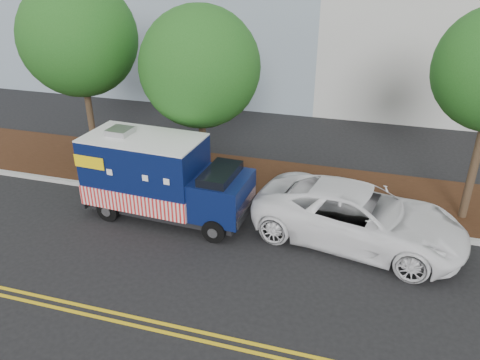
% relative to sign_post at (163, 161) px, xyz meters
% --- Properties ---
extents(ground, '(120.00, 120.00, 0.00)m').
position_rel_sign_post_xyz_m(ground, '(2.02, -1.97, -1.20)').
color(ground, black).
rests_on(ground, ground).
extents(curb, '(120.00, 0.18, 0.15)m').
position_rel_sign_post_xyz_m(curb, '(2.02, -0.57, -1.12)').
color(curb, '#9E9E99').
rests_on(curb, ground).
extents(mulch_strip, '(120.00, 4.00, 0.15)m').
position_rel_sign_post_xyz_m(mulch_strip, '(2.02, 1.53, -1.12)').
color(mulch_strip, black).
rests_on(mulch_strip, ground).
extents(centerline_near, '(120.00, 0.10, 0.01)m').
position_rel_sign_post_xyz_m(centerline_near, '(2.02, -6.42, -1.19)').
color(centerline_near, gold).
rests_on(centerline_near, ground).
extents(centerline_far, '(120.00, 0.10, 0.01)m').
position_rel_sign_post_xyz_m(centerline_far, '(2.02, -6.67, -1.19)').
color(centerline_far, gold).
rests_on(centerline_far, ground).
extents(tree_a, '(4.47, 4.47, 7.33)m').
position_rel_sign_post_xyz_m(tree_a, '(-3.98, 1.68, 3.89)').
color(tree_a, '#38281C').
rests_on(tree_a, ground).
extents(tree_b, '(4.23, 4.23, 6.57)m').
position_rel_sign_post_xyz_m(tree_b, '(1.14, 1.08, 3.24)').
color(tree_b, '#38281C').
rests_on(tree_b, ground).
extents(sign_post, '(0.06, 0.06, 2.40)m').
position_rel_sign_post_xyz_m(sign_post, '(0.00, 0.00, 0.00)').
color(sign_post, '#473828').
rests_on(sign_post, ground).
extents(food_truck, '(5.69, 2.41, 2.94)m').
position_rel_sign_post_xyz_m(food_truck, '(0.63, -1.65, 0.13)').
color(food_truck, black).
rests_on(food_truck, ground).
extents(white_car, '(6.75, 4.03, 1.76)m').
position_rel_sign_post_xyz_m(white_car, '(7.08, -1.41, -0.32)').
color(white_car, white).
rests_on(white_car, ground).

